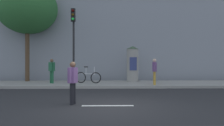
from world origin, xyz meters
TOP-DOWN VIEW (x-y plane):
  - ground_plane at (0.00, 0.00)m, footprint 80.00×80.00m
  - sidewalk_curb at (0.00, 7.00)m, footprint 36.00×4.00m
  - lane_markings at (0.00, 0.00)m, footprint 25.80×0.16m
  - building_backdrop at (0.00, 12.00)m, footprint 36.00×5.00m
  - traffic_light at (-1.99, 5.24)m, footprint 0.24×0.45m
  - poster_column at (1.75, 7.79)m, footprint 0.90×0.90m
  - street_tree at (-5.82, 8.45)m, footprint 4.31×4.31m
  - pedestrian_in_red_top at (-1.25, 0.27)m, footprint 0.32×0.59m
  - pedestrian_near_pole at (-3.63, 6.75)m, footprint 0.46×0.45m
  - pedestrian_in_dark_shirt at (2.86, 5.71)m, footprint 0.30×0.67m
  - bicycle_leaning at (-1.27, 6.81)m, footprint 1.72×0.55m

SIDE VIEW (x-z plane):
  - ground_plane at x=0.00m, z-range 0.00..0.00m
  - lane_markings at x=0.00m, z-range 0.00..0.01m
  - sidewalk_curb at x=0.00m, z-range 0.00..0.15m
  - bicycle_leaning at x=-1.27m, z-range -0.01..1.08m
  - pedestrian_in_red_top at x=-1.25m, z-range 0.12..1.65m
  - pedestrian_near_pole at x=-3.63m, z-range 0.28..1.86m
  - pedestrian_in_dark_shirt at x=2.86m, z-range 0.29..1.89m
  - poster_column at x=1.75m, z-range 0.17..2.67m
  - traffic_light at x=-1.99m, z-range 0.91..5.39m
  - street_tree at x=-5.82m, z-range 1.85..8.96m
  - building_backdrop at x=0.00m, z-range 0.00..11.60m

